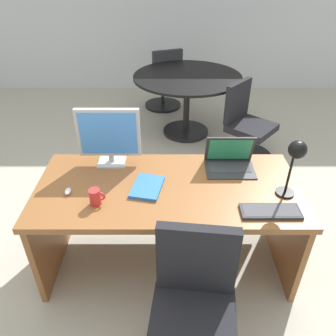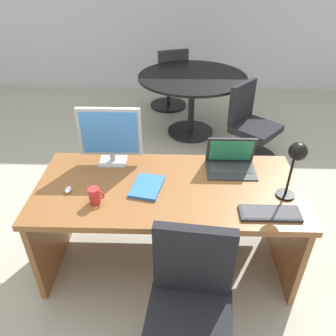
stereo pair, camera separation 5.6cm
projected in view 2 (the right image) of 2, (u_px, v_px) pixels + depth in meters
The scene contains 14 objects.
ground at pixel (171, 161), 3.90m from camera, with size 12.00×12.00×0.00m, color #B7B2A3.
back_wall at pixel (175, 1), 5.18m from camera, with size 10.00×0.10×2.80m, color silver.
desk at pixel (168, 205), 2.38m from camera, with size 1.78×0.82×0.76m.
monitor at pixel (110, 134), 2.35m from camera, with size 0.45×0.16×0.43m.
laptop at pixel (231, 159), 2.39m from camera, with size 0.35×0.26×0.24m.
keyboard at pixel (270, 213), 1.99m from camera, with size 0.36×0.14×0.02m.
mouse at pixel (68, 190), 2.17m from camera, with size 0.04×0.07×0.03m.
desk_lamp at pixel (296, 159), 1.96m from camera, with size 0.12×0.14×0.41m.
book at pixel (147, 187), 2.21m from camera, with size 0.24×0.30×0.02m.
coffee_mug at pixel (95, 196), 2.06m from camera, with size 0.10×0.07×0.11m.
office_chair at pixel (189, 321), 1.83m from camera, with size 0.56×0.56×0.93m.
meeting_table at pixel (192, 90), 4.17m from camera, with size 1.34×1.34×0.79m.
meeting_chair_near at pixel (170, 84), 4.99m from camera, with size 0.59×0.60×0.92m.
meeting_chair_far at pixel (251, 130), 3.80m from camera, with size 0.66×0.65×0.87m.
Camera 2 is at (0.05, -1.79, 2.10)m, focal length 35.42 mm.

